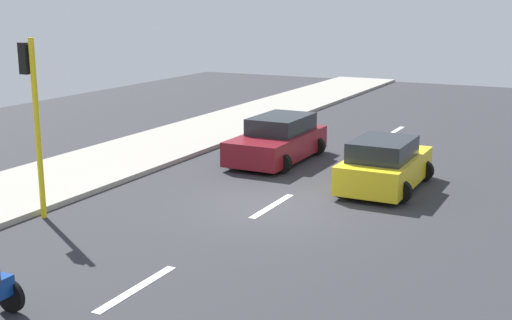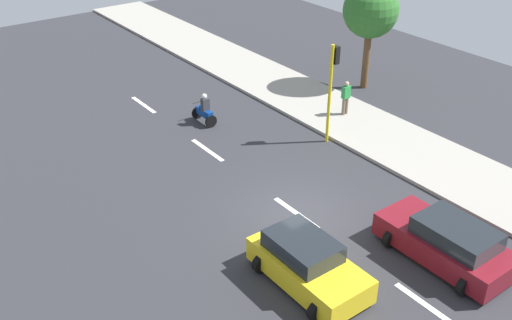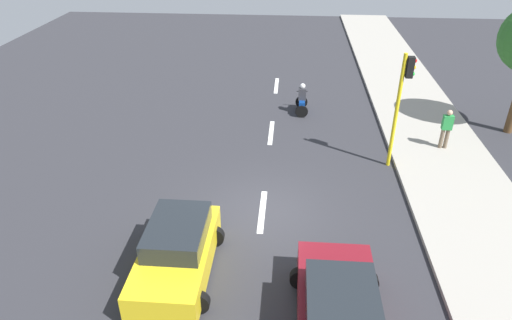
{
  "view_description": "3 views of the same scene",
  "coord_description": "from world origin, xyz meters",
  "px_view_note": "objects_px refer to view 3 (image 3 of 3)",
  "views": [
    {
      "loc": [
        -7.46,
        15.68,
        5.33
      ],
      "look_at": [
        0.13,
        0.71,
        1.41
      ],
      "focal_mm": 47.54,
      "sensor_mm": 36.0,
      "label": 1
    },
    {
      "loc": [
        -11.79,
        -13.31,
        12.31
      ],
      "look_at": [
        -0.1,
        2.31,
        1.22
      ],
      "focal_mm": 41.21,
      "sensor_mm": 36.0,
      "label": 2
    },
    {
      "loc": [
        0.78,
        -12.56,
        9.17
      ],
      "look_at": [
        -0.33,
        1.49,
        1.13
      ],
      "focal_mm": 32.23,
      "sensor_mm": 36.0,
      "label": 3
    }
  ],
  "objects_px": {
    "car_maroon": "(340,315)",
    "car_yellow_cab": "(177,252)",
    "traffic_light_corner": "(402,96)",
    "motorcycle": "(302,100)",
    "pedestrian_near_signal": "(446,128)"
  },
  "relations": [
    {
      "from": "car_yellow_cab",
      "to": "car_maroon",
      "type": "relative_size",
      "value": 0.89
    },
    {
      "from": "car_yellow_cab",
      "to": "pedestrian_near_signal",
      "type": "height_order",
      "value": "pedestrian_near_signal"
    },
    {
      "from": "car_maroon",
      "to": "car_yellow_cab",
      "type": "bearing_deg",
      "value": 156.41
    },
    {
      "from": "car_yellow_cab",
      "to": "traffic_light_corner",
      "type": "distance_m",
      "value": 9.83
    },
    {
      "from": "car_maroon",
      "to": "motorcycle",
      "type": "relative_size",
      "value": 2.9
    },
    {
      "from": "pedestrian_near_signal",
      "to": "motorcycle",
      "type": "bearing_deg",
      "value": 148.99
    },
    {
      "from": "pedestrian_near_signal",
      "to": "traffic_light_corner",
      "type": "height_order",
      "value": "traffic_light_corner"
    },
    {
      "from": "car_maroon",
      "to": "traffic_light_corner",
      "type": "xyz_separation_m",
      "value": [
        2.71,
        8.42,
        2.22
      ]
    },
    {
      "from": "car_yellow_cab",
      "to": "traffic_light_corner",
      "type": "xyz_separation_m",
      "value": [
        7.0,
        6.54,
        2.22
      ]
    },
    {
      "from": "motorcycle",
      "to": "traffic_light_corner",
      "type": "relative_size",
      "value": 0.34
    },
    {
      "from": "car_maroon",
      "to": "traffic_light_corner",
      "type": "relative_size",
      "value": 0.98
    },
    {
      "from": "pedestrian_near_signal",
      "to": "car_maroon",
      "type": "bearing_deg",
      "value": -117.28
    },
    {
      "from": "traffic_light_corner",
      "to": "car_maroon",
      "type": "bearing_deg",
      "value": -107.83
    },
    {
      "from": "car_maroon",
      "to": "pedestrian_near_signal",
      "type": "xyz_separation_m",
      "value": [
        5.05,
        9.79,
        0.35
      ]
    },
    {
      "from": "car_maroon",
      "to": "pedestrian_near_signal",
      "type": "bearing_deg",
      "value": 62.72
    }
  ]
}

